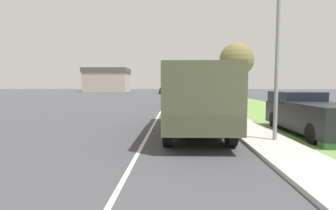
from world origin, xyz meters
TOP-DOWN VIEW (x-y plane):
  - ground_plane at (0.00, 40.00)m, footprint 180.00×180.00m
  - lane_centre_stripe at (0.00, 40.00)m, footprint 0.12×120.00m
  - sidewalk_right at (4.50, 40.00)m, footprint 1.80×120.00m
  - grass_strip_right at (8.90, 40.00)m, footprint 7.00×120.00m
  - military_truck at (1.96, 10.10)m, footprint 2.45×7.96m
  - car_nearest_ahead at (1.54, 24.30)m, footprint 1.70×4.84m
  - car_second_ahead at (1.89, 36.67)m, footprint 1.85×3.96m
  - car_third_ahead at (1.61, 50.91)m, footprint 1.94×4.80m
  - car_fourth_ahead at (-1.77, 61.51)m, footprint 1.84×4.72m
  - pickup_truck at (6.87, 9.98)m, footprint 1.99×5.45m
  - lamp_post at (4.52, 8.24)m, footprint 1.69×0.24m
  - tree_mid_right at (7.07, 24.55)m, footprint 3.30×3.30m
  - tree_far_right at (10.69, 38.89)m, footprint 2.68×2.68m
  - utility_box at (6.20, 7.37)m, footprint 0.55×0.45m
  - building_distant at (-19.71, 78.60)m, footprint 13.20×9.45m

SIDE VIEW (x-z plane):
  - ground_plane at x=0.00m, z-range 0.00..0.00m
  - lane_centre_stripe at x=0.00m, z-range 0.00..0.00m
  - grass_strip_right at x=8.90m, z-range 0.00..0.02m
  - sidewalk_right at x=4.50m, z-range 0.00..0.12m
  - utility_box at x=6.20m, z-range 0.02..0.72m
  - car_fourth_ahead at x=-1.77m, z-range -0.06..1.37m
  - car_second_ahead at x=1.89m, z-range -0.08..1.49m
  - car_third_ahead at x=1.61m, z-range -0.08..1.53m
  - car_nearest_ahead at x=1.54m, z-range -0.09..1.56m
  - pickup_truck at x=6.87m, z-range 0.00..1.76m
  - military_truck at x=1.96m, z-range 0.22..3.01m
  - building_distant at x=-19.71m, z-range 0.05..7.20m
  - lamp_post at x=4.52m, z-range 0.77..6.96m
  - tree_mid_right at x=7.07m, z-range 1.40..7.54m
  - tree_far_right at x=10.69m, z-range 2.17..9.33m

